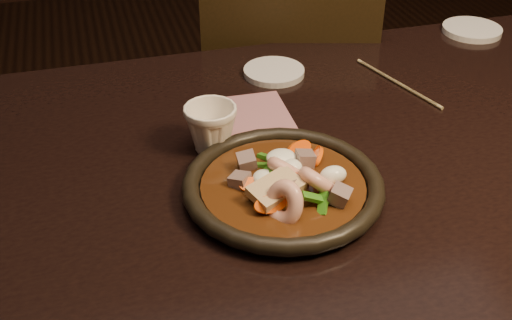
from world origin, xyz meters
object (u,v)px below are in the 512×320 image
object	(u,v)px
chair	(285,121)
tea_cup	(211,127)
plate	(283,187)
table	(375,187)

from	to	relation	value
chair	tea_cup	size ratio (longest dim) A/B	10.18
chair	plate	xyz separation A→B (m)	(-0.22, -0.64, 0.29)
plate	tea_cup	size ratio (longest dim) A/B	3.47
plate	tea_cup	world-z (taller)	tea_cup
chair	tea_cup	bearing A→B (deg)	75.25
table	tea_cup	bearing A→B (deg)	164.21
plate	tea_cup	bearing A→B (deg)	116.87
plate	tea_cup	distance (m)	0.17
table	chair	distance (m)	0.60
table	chair	bearing A→B (deg)	87.28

